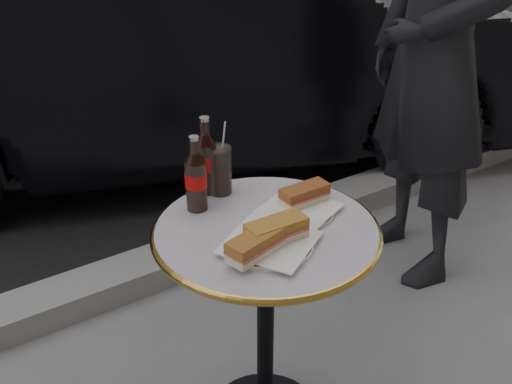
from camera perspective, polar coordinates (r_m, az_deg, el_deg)
curb at (r=2.77m, az=-9.94°, el=-7.03°), size 40.00×0.20×0.12m
bistro_table at (r=1.94m, az=0.84°, el=-12.44°), size 0.62×0.62×0.73m
plate_left at (r=1.64m, az=1.24°, el=-4.72°), size 0.29×0.29×0.01m
plate_right at (r=1.79m, az=3.83°, el=-1.70°), size 0.24×0.24×0.01m
sandwich_left_a at (r=1.58m, az=-0.09°, el=-4.83°), size 0.17×0.11×0.05m
sandwich_left_b at (r=1.63m, az=1.82°, el=-3.53°), size 0.16×0.08×0.06m
sandwich_right at (r=1.81m, az=4.33°, el=-0.30°), size 0.14×0.07×0.05m
cola_bottle_left at (r=1.77m, az=-5.39°, el=1.65°), size 0.07×0.07×0.22m
cola_bottle_right at (r=1.85m, az=-4.49°, el=3.27°), size 0.08×0.08×0.24m
cola_glass at (r=1.87m, az=-3.25°, el=1.96°), size 0.09×0.09×0.15m
parked_car at (r=3.64m, az=-6.49°, el=13.04°), size 2.77×4.36×1.35m
pedestrian at (r=2.58m, az=15.78°, el=11.63°), size 0.58×0.76×1.87m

